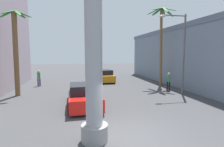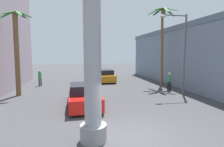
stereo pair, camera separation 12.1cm
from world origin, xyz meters
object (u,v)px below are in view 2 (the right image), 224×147
at_px(car_lead, 84,95).
at_px(palm_tree_mid_left, 17,46).
at_px(street_lamp, 181,46).
at_px(palm_tree_mid_right, 162,32).
at_px(pedestrian_mid_right, 169,80).
at_px(car_far, 106,76).
at_px(pedestrian_far_left, 40,77).

height_order(car_lead, palm_tree_mid_left, palm_tree_mid_left).
xyz_separation_m(car_lead, palm_tree_mid_left, (-5.38, 3.97, 3.57)).
height_order(street_lamp, car_lead, street_lamp).
relative_size(palm_tree_mid_right, palm_tree_mid_left, 1.21).
height_order(street_lamp, pedestrian_mid_right, street_lamp).
bearing_deg(car_far, street_lamp, -58.12).
distance_m(pedestrian_far_left, pedestrian_mid_right, 13.90).
bearing_deg(pedestrian_far_left, palm_tree_mid_left, -100.46).
distance_m(car_far, palm_tree_mid_left, 11.11).
relative_size(car_lead, car_far, 1.19).
distance_m(palm_tree_mid_left, pedestrian_mid_right, 14.10).
height_order(car_lead, car_far, same).
height_order(palm_tree_mid_right, pedestrian_far_left, palm_tree_mid_right).
relative_size(car_far, pedestrian_mid_right, 2.47).
distance_m(street_lamp, palm_tree_mid_left, 14.00).
bearing_deg(pedestrian_far_left, palm_tree_mid_right, -10.15).
xyz_separation_m(car_lead, pedestrian_far_left, (-4.56, 8.42, 0.35)).
xyz_separation_m(pedestrian_far_left, pedestrian_mid_right, (12.88, -5.22, -0.01)).
bearing_deg(palm_tree_mid_right, car_lead, -145.87).
height_order(car_far, palm_tree_mid_left, palm_tree_mid_left).
relative_size(palm_tree_mid_left, pedestrian_mid_right, 4.05).
relative_size(palm_tree_mid_right, pedestrian_mid_right, 4.89).
bearing_deg(street_lamp, car_far, 121.88).
bearing_deg(pedestrian_mid_right, palm_tree_mid_right, 78.82).
height_order(street_lamp, pedestrian_far_left, street_lamp).
relative_size(car_lead, palm_tree_mid_right, 0.60).
bearing_deg(palm_tree_mid_left, palm_tree_mid_right, 8.15).
bearing_deg(car_far, palm_tree_mid_right, -35.72).
bearing_deg(car_lead, pedestrian_far_left, 118.45).
distance_m(palm_tree_mid_right, palm_tree_mid_left, 14.51).
relative_size(palm_tree_mid_right, pedestrian_far_left, 4.84).
distance_m(street_lamp, pedestrian_mid_right, 3.55).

